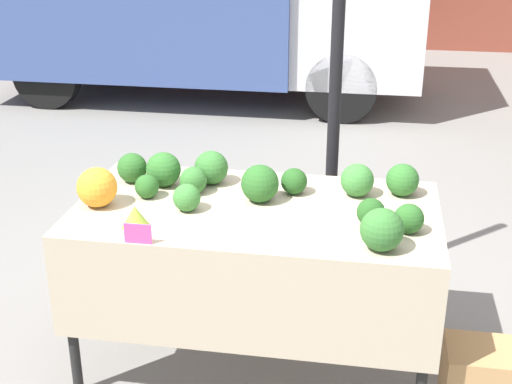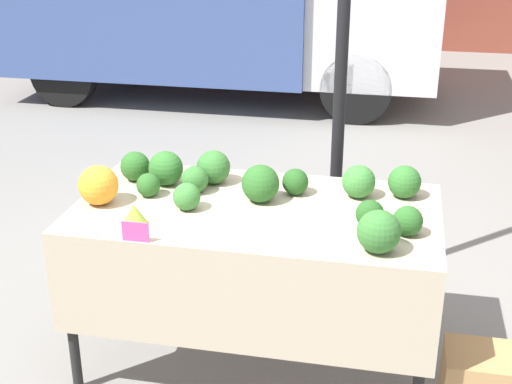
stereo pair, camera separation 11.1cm
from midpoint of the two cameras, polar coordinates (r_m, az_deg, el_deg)
ground_plane at (r=3.87m, az=0.85°, el=-13.24°), size 40.00×40.00×0.00m
tent_pole at (r=4.00m, az=7.48°, el=6.82°), size 0.07×0.07×2.38m
market_table at (r=3.41m, az=0.70°, el=-3.36°), size 1.75×0.95×0.88m
orange_cauliflower at (r=3.50m, az=-11.61°, el=0.53°), size 0.19×0.19×0.19m
romanesco_head at (r=3.26m, az=-8.76°, el=-1.81°), size 0.13×0.13×0.10m
broccoli_head_0 at (r=3.60m, az=12.67°, el=0.79°), size 0.16×0.16×0.16m
broccoli_head_1 at (r=3.56m, az=9.10°, el=0.83°), size 0.17×0.17×0.17m
broccoli_head_2 at (r=3.56m, az=4.06°, el=0.82°), size 0.13×0.13×0.13m
broccoli_head_3 at (r=3.69m, az=-2.56°, el=2.00°), size 0.18×0.18×0.18m
broccoli_head_4 at (r=3.21m, az=13.02°, el=-2.27°), size 0.13×0.13×0.13m
broccoli_head_5 at (r=3.39m, az=-4.63°, el=-0.38°), size 0.13×0.13×0.13m
broccoli_head_6 at (r=3.77m, az=-8.81°, el=2.04°), size 0.16×0.16×0.16m
broccoli_head_7 at (r=3.25m, az=10.07°, el=-1.75°), size 0.13×0.13×0.13m
broccoli_head_8 at (r=3.03m, az=10.84°, el=-3.14°), size 0.19×0.19×0.19m
broccoli_head_9 at (r=3.56m, az=-7.73°, el=0.55°), size 0.12×0.12×0.12m
broccoli_head_10 at (r=3.46m, az=1.28°, el=0.67°), size 0.19×0.19×0.19m
broccoli_head_11 at (r=3.58m, az=-4.03°, el=0.99°), size 0.14×0.14×0.14m
broccoli_head_12 at (r=3.69m, az=-6.37°, el=1.89°), size 0.18×0.18×0.18m
price_sign at (r=3.11m, az=-8.62°, el=-3.18°), size 0.12×0.01×0.09m
produce_crate at (r=3.61m, az=18.77°, el=-14.38°), size 0.40×0.29×0.33m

